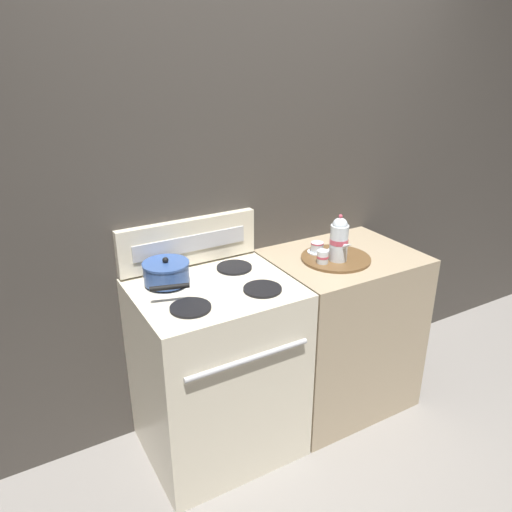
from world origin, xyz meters
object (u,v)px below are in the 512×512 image
stove (217,370)px  serving_tray (336,258)px  saucepan (166,272)px  teapot (339,239)px  teacup_left (338,246)px  teacup_right (317,247)px  creamer_jug (323,257)px

stove → serving_tray: serving_tray is taller
serving_tray → saucepan: bearing=169.5°
serving_tray → teapot: size_ratio=1.48×
stove → teacup_left: 0.88m
teacup_right → creamer_jug: size_ratio=1.53×
saucepan → teacup_right: size_ratio=3.18×
stove → teapot: teapot is taller
teacup_left → saucepan: bearing=173.8°
stove → teacup_right: teacup_right is taller
saucepan → serving_tray: saucepan is taller
serving_tray → teacup_right: size_ratio=3.53×
teacup_right → stove: bearing=-173.1°
teacup_left → teacup_right: same height
saucepan → creamer_jug: bearing=-13.7°
saucepan → teapot: (0.84, -0.19, 0.07)m
stove → teacup_left: size_ratio=9.13×
creamer_jug → teacup_left: bearing=27.6°
stove → saucepan: bearing=142.7°
stove → teacup_right: (0.63, 0.08, 0.49)m
teapot → serving_tray: bearing=67.3°
teacup_left → teacup_right: bearing=157.8°
teapot → teacup_right: (-0.03, 0.13, -0.09)m
saucepan → serving_tray: (0.85, -0.16, -0.05)m
creamer_jug → teapot: bearing=-6.0°
teapot → stove: bearing=175.0°
stove → teacup_right: size_ratio=9.13×
teacup_left → creamer_jug: bearing=-152.4°
stove → serving_tray: bearing=-2.0°
serving_tray → creamer_jug: (-0.10, -0.02, 0.04)m
stove → teapot: 0.88m
serving_tray → teacup_right: bearing=114.5°
saucepan → teacup_right: 0.81m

